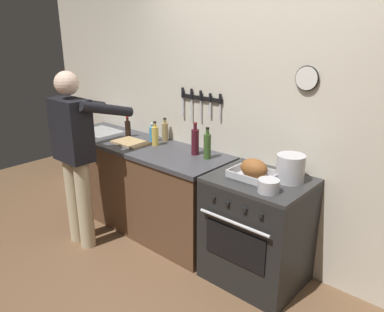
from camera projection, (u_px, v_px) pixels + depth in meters
wall_back at (263, 116)px, 3.16m from camera, size 6.00×0.13×2.60m
counter_block at (140, 183)px, 3.94m from camera, size 2.03×0.65×0.90m
stove at (257, 230)px, 3.04m from camera, size 0.76×0.67×0.90m
person_cook at (76, 150)px, 3.41m from camera, size 0.51×0.63×1.66m
roasting_pan at (254, 170)px, 2.87m from camera, size 0.35×0.26×0.16m
stock_pot at (290, 168)px, 2.81m from camera, size 0.21×0.21×0.21m
saucepan at (269, 186)px, 2.64m from camera, size 0.15×0.15×0.09m
cutting_board at (131, 142)px, 3.77m from camera, size 0.36×0.24×0.02m
bottle_wine_red at (195, 141)px, 3.41m from camera, size 0.07×0.07×0.30m
bottle_dish_soap at (152, 134)px, 3.82m from camera, size 0.06×0.06×0.19m
bottle_cooking_oil at (155, 135)px, 3.69m from camera, size 0.07×0.07×0.24m
bottle_vinegar at (165, 131)px, 3.84m from camera, size 0.07×0.07×0.24m
bottle_olive_oil at (207, 146)px, 3.30m from camera, size 0.07×0.07×0.29m
bottle_soy_sauce at (128, 128)px, 3.98m from camera, size 0.06×0.06×0.22m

